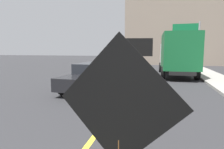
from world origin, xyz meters
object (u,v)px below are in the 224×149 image
object	(u,v)px
box_truck	(177,53)
highway_guide_sign	(191,37)
arrow_board_trailer	(137,80)
traffic_cone_near_sign	(127,139)
traffic_cone_mid_lane	(133,99)
roadwork_sign	(119,106)
pickup_car	(93,76)

from	to	relation	value
box_truck	highway_guide_sign	bearing A→B (deg)	73.81
arrow_board_trailer	box_truck	size ratio (longest dim) A/B	0.39
traffic_cone_near_sign	traffic_cone_mid_lane	distance (m)	3.27
roadwork_sign	arrow_board_trailer	bearing A→B (deg)	94.60
box_truck	highway_guide_sign	distance (m)	6.85
traffic_cone_near_sign	traffic_cone_mid_lane	world-z (taller)	traffic_cone_mid_lane
box_truck	traffic_cone_near_sign	world-z (taller)	box_truck
roadwork_sign	arrow_board_trailer	distance (m)	8.54
highway_guide_sign	traffic_cone_near_sign	distance (m)	19.54
pickup_car	highway_guide_sign	bearing A→B (deg)	62.46
highway_guide_sign	traffic_cone_mid_lane	distance (m)	16.48
arrow_board_trailer	pickup_car	distance (m)	2.36
roadwork_sign	highway_guide_sign	bearing A→B (deg)	79.75
arrow_board_trailer	highway_guide_sign	world-z (taller)	highway_guide_sign
arrow_board_trailer	box_truck	xyz separation A→B (m)	(2.54, 5.70, 1.30)
highway_guide_sign	pickup_car	bearing A→B (deg)	-117.54
pickup_car	highway_guide_sign	xyz separation A→B (m)	(6.65, 12.75, 2.73)
arrow_board_trailer	pickup_car	xyz separation A→B (m)	(-2.26, -0.66, 0.22)
traffic_cone_near_sign	traffic_cone_mid_lane	bearing A→B (deg)	95.10
arrow_board_trailer	box_truck	world-z (taller)	box_truck
arrow_board_trailer	traffic_cone_near_sign	distance (m)	6.83
pickup_car	traffic_cone_mid_lane	distance (m)	3.83
traffic_cone_near_sign	traffic_cone_mid_lane	size ratio (longest dim) A/B	0.91
arrow_board_trailer	traffic_cone_near_sign	bearing A→B (deg)	-85.59
highway_guide_sign	traffic_cone_near_sign	size ratio (longest dim) A/B	8.54
traffic_cone_near_sign	box_truck	bearing A→B (deg)	80.84
traffic_cone_near_sign	traffic_cone_mid_lane	xyz separation A→B (m)	(-0.29, 3.25, 0.03)
pickup_car	arrow_board_trailer	bearing A→B (deg)	16.39
roadwork_sign	traffic_cone_mid_lane	size ratio (longest dim) A/B	3.61
arrow_board_trailer	traffic_cone_mid_lane	size ratio (longest dim) A/B	4.18
roadwork_sign	highway_guide_sign	size ratio (longest dim) A/B	0.47
box_truck	highway_guide_sign	world-z (taller)	highway_guide_sign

